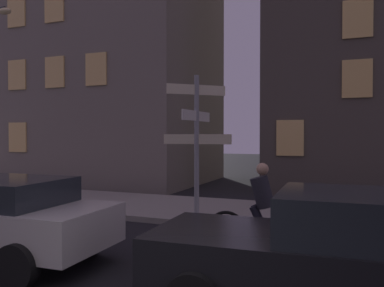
# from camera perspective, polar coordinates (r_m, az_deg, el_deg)

# --- Properties ---
(sidewalk_kerb) EXTENTS (40.00, 3.38, 0.14)m
(sidewalk_kerb) POSITION_cam_1_polar(r_m,az_deg,el_deg) (10.60, 10.26, -9.87)
(sidewalk_kerb) COLOR gray
(sidewalk_kerb) RESTS_ON ground_plane
(signpost) EXTENTS (1.76, 1.77, 3.41)m
(signpost) POSITION_cam_1_polar(r_m,az_deg,el_deg) (9.80, 0.66, 1.48)
(signpost) COLOR gray
(signpost) RESTS_ON sidewalk_kerb
(car_side_parked) EXTENTS (4.56, 2.04, 1.46)m
(car_side_parked) POSITION_cam_1_polar(r_m,az_deg,el_deg) (5.10, 21.03, -14.13)
(car_side_parked) COLOR black
(car_side_parked) RESTS_ON ground_plane
(cyclist) EXTENTS (1.81, 0.37, 1.61)m
(cyclist) POSITION_cam_1_polar(r_m,az_deg,el_deg) (7.44, 9.50, -9.35)
(cyclist) COLOR black
(cyclist) RESTS_ON ground_plane
(building_left_block) EXTENTS (9.55, 6.54, 15.63)m
(building_left_block) POSITION_cam_1_polar(r_m,az_deg,el_deg) (19.98, -12.40, 17.82)
(building_left_block) COLOR slate
(building_left_block) RESTS_ON ground_plane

